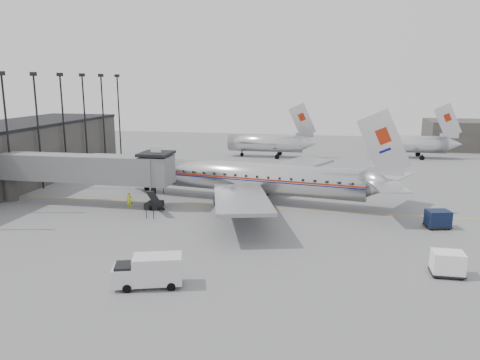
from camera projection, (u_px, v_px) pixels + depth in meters
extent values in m
plane|color=slate|center=(227.00, 222.00, 47.92)|extent=(160.00, 160.00, 0.00)
cube|color=gold|center=(264.00, 208.00, 53.12)|extent=(60.00, 0.15, 0.01)
cube|color=#585A5C|center=(50.00, 167.00, 54.61)|extent=(12.00, 2.80, 3.00)
cube|color=#585A5C|center=(122.00, 170.00, 52.92)|extent=(8.00, 3.00, 3.10)
cube|color=#585A5C|center=(157.00, 170.00, 52.55)|extent=(3.20, 3.60, 3.20)
cube|color=black|center=(156.00, 154.00, 52.16)|extent=(3.40, 3.80, 0.30)
cube|color=white|center=(156.00, 149.00, 52.05)|extent=(1.20, 0.15, 0.80)
cylinder|color=black|center=(154.00, 196.00, 52.83)|extent=(0.56, 0.56, 2.80)
cube|color=black|center=(154.00, 205.00, 53.05)|extent=(1.60, 2.20, 0.70)
cylinder|color=black|center=(151.00, 208.00, 52.10)|extent=(0.30, 0.60, 0.60)
cylinder|color=black|center=(157.00, 203.00, 54.02)|extent=(0.30, 0.60, 0.60)
cylinder|color=#3B3835|center=(11.00, 189.00, 56.25)|extent=(1.60, 1.60, 2.80)
cube|color=black|center=(156.00, 201.00, 50.40)|extent=(0.90, 3.20, 2.90)
cylinder|color=black|center=(8.00, 138.00, 55.36)|extent=(0.24, 0.24, 15.00)
cube|color=black|center=(1.00, 73.00, 53.79)|extent=(0.90, 0.25, 0.50)
cylinder|color=black|center=(39.00, 133.00, 61.12)|extent=(0.24, 0.24, 15.00)
cube|color=black|center=(33.00, 74.00, 59.55)|extent=(0.90, 0.25, 0.50)
cylinder|color=black|center=(64.00, 128.00, 66.88)|extent=(0.24, 0.24, 15.00)
cube|color=black|center=(60.00, 75.00, 65.31)|extent=(0.90, 0.25, 0.50)
cylinder|color=black|center=(85.00, 124.00, 72.63)|extent=(0.24, 0.24, 15.00)
cube|color=black|center=(82.00, 75.00, 71.06)|extent=(0.90, 0.25, 0.50)
cylinder|color=black|center=(104.00, 121.00, 78.39)|extent=(0.24, 0.24, 15.00)
cube|color=black|center=(101.00, 75.00, 76.82)|extent=(0.90, 0.25, 0.50)
cylinder|color=black|center=(119.00, 118.00, 84.15)|extent=(0.24, 0.24, 15.00)
cube|color=black|center=(117.00, 76.00, 82.58)|extent=(0.90, 0.25, 0.50)
cylinder|color=silver|center=(265.00, 143.00, 88.06)|extent=(14.00, 3.20, 3.20)
cube|color=silver|center=(302.00, 120.00, 85.86)|extent=(5.17, 0.26, 6.52)
cylinder|color=black|center=(242.00, 153.00, 89.34)|extent=(0.24, 0.24, 1.00)
cylinder|color=silver|center=(407.00, 144.00, 87.01)|extent=(14.00, 3.20, 3.20)
cube|color=silver|center=(448.00, 121.00, 84.81)|extent=(5.17, 0.26, 6.52)
cylinder|color=black|center=(381.00, 154.00, 88.30)|extent=(0.24, 0.24, 1.00)
cylinder|color=silver|center=(243.00, 177.00, 55.96)|extent=(29.01, 8.17, 3.55)
cone|color=silver|center=(130.00, 168.00, 61.36)|extent=(3.42, 3.97, 3.55)
cone|color=silver|center=(384.00, 184.00, 50.38)|extent=(4.34, 3.95, 3.38)
cube|color=#97210B|center=(243.00, 175.00, 55.91)|extent=(29.02, 8.22, 0.17)
cube|color=#0A0A59|center=(243.00, 177.00, 55.95)|extent=(29.02, 8.22, 0.10)
cube|color=silver|center=(384.00, 143.00, 49.55)|extent=(5.86, 1.24, 7.38)
cube|color=gray|center=(285.00, 168.00, 62.96)|extent=(12.85, 15.74, 1.14)
cube|color=gray|center=(241.00, 198.00, 47.11)|extent=(9.00, 16.20, 1.14)
cylinder|color=gray|center=(260.00, 181.00, 60.68)|extent=(3.55, 2.52, 2.02)
cylinder|color=gray|center=(232.00, 199.00, 51.53)|extent=(3.55, 2.52, 2.02)
cylinder|color=black|center=(147.00, 187.00, 61.01)|extent=(0.19, 0.19, 1.25)
cylinder|color=black|center=(265.00, 192.00, 58.05)|extent=(0.25, 0.25, 1.34)
cylinder|color=black|center=(265.00, 193.00, 58.10)|extent=(1.00, 0.49, 0.96)
cylinder|color=black|center=(252.00, 201.00, 53.47)|extent=(0.25, 0.25, 1.34)
cylinder|color=black|center=(252.00, 203.00, 53.52)|extent=(1.00, 0.49, 0.96)
cube|color=silver|center=(158.00, 269.00, 32.74)|extent=(3.78, 2.80, 1.97)
cube|color=silver|center=(124.00, 276.00, 32.56)|extent=(1.96, 2.15, 1.31)
cube|color=black|center=(123.00, 268.00, 32.44)|extent=(1.55, 1.86, 0.56)
cylinder|color=black|center=(127.00, 289.00, 31.89)|extent=(0.64, 0.40, 0.60)
cylinder|color=black|center=(130.00, 278.00, 33.53)|extent=(0.64, 0.40, 0.60)
cylinder|color=black|center=(171.00, 286.00, 32.22)|extent=(0.64, 0.40, 0.60)
cylinder|color=black|center=(172.00, 276.00, 33.86)|extent=(0.64, 0.40, 0.60)
cube|color=#0D1735|center=(438.00, 218.00, 45.73)|extent=(2.49, 2.10, 1.51)
cube|color=black|center=(437.00, 226.00, 45.90)|extent=(2.62, 2.23, 0.13)
cylinder|color=black|center=(432.00, 229.00, 45.23)|extent=(0.35, 0.21, 0.32)
cylinder|color=black|center=(449.00, 228.00, 45.33)|extent=(0.35, 0.21, 0.32)
cylinder|color=black|center=(426.00, 225.00, 46.50)|extent=(0.35, 0.21, 0.32)
cylinder|color=black|center=(443.00, 224.00, 46.59)|extent=(0.35, 0.21, 0.32)
cube|color=white|center=(448.00, 262.00, 34.54)|extent=(2.24, 1.69, 1.56)
cube|color=black|center=(447.00, 273.00, 34.71)|extent=(2.35, 1.80, 0.13)
cylinder|color=black|center=(436.00, 276.00, 34.24)|extent=(0.34, 0.14, 0.34)
cylinder|color=black|center=(462.00, 278.00, 33.92)|extent=(0.34, 0.14, 0.34)
cylinder|color=black|center=(432.00, 269.00, 35.53)|extent=(0.34, 0.14, 0.34)
cylinder|color=black|center=(457.00, 271.00, 35.21)|extent=(0.34, 0.14, 0.34)
imported|color=#D1E21A|center=(129.00, 201.00, 52.87)|extent=(0.77, 0.73, 1.78)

